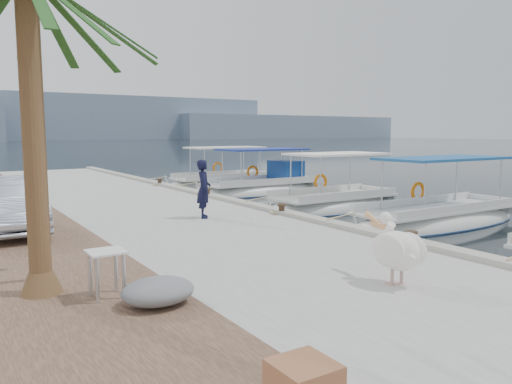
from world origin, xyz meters
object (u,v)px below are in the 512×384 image
fishing_caique_e (223,185)px  fisherman (204,189)px  fishing_caique_b (437,222)px  fishing_caique_c (333,207)px  pelican (397,249)px  parked_car (8,204)px  fishing_caique_d (261,190)px

fishing_caique_e → fisherman: fishing_caique_e is taller
fishing_caique_b → fishing_caique_e: bearing=91.4°
fishing_caique_c → fishing_caique_e: bearing=88.1°
pelican → parked_car: (-4.91, 8.46, 0.09)m
fishing_caique_e → parked_car: (-11.80, -10.10, 1.07)m
fishing_caique_d → parked_car: fishing_caique_d is taller
fishing_caique_e → parked_car: size_ratio=1.64×
fishing_caique_d → fishing_caique_e: 3.60m
fishing_caique_d → pelican: (-7.10, -14.96, 0.91)m
fisherman → pelican: bearing=-158.1°
fishing_caique_c → fisherman: fishing_caique_c is taller
fishing_caique_c → fisherman: 6.63m
fishing_caique_b → fisherman: (-7.01, 2.86, 1.24)m
fishing_caique_d → pelican: size_ratio=4.72×
fishing_caique_b → fishing_caique_d: same height
fishing_caique_c → pelican: (-6.57, -9.05, 0.98)m
pelican → parked_car: bearing=120.1°
fishing_caique_b → fisherman: 7.67m
fishing_caique_d → parked_car: size_ratio=1.69×
fishing_caique_b → pelican: fishing_caique_b is taller
fishing_caique_b → fishing_caique_c: (-0.67, 4.32, 0.00)m
fishing_caique_b → fisherman: size_ratio=4.40×
fishing_caique_b → fishing_caique_d: (-0.14, 10.24, 0.07)m
fishing_caique_c → parked_car: bearing=-177.1°
fishing_caique_b → fishing_caique_c: size_ratio=1.21×
pelican → parked_car: parked_car is taller
fishing_caique_d → fisherman: (-6.87, -7.38, 1.17)m
fishing_caique_d → fishing_caique_c: bearing=-95.1°
pelican → fisherman: (0.23, 7.58, 0.26)m
fishing_caique_c → fishing_caique_b: bearing=-81.2°
fishing_caique_e → fisherman: (-6.66, -10.97, 1.24)m
fishing_caique_d → fisherman: fishing_caique_d is taller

